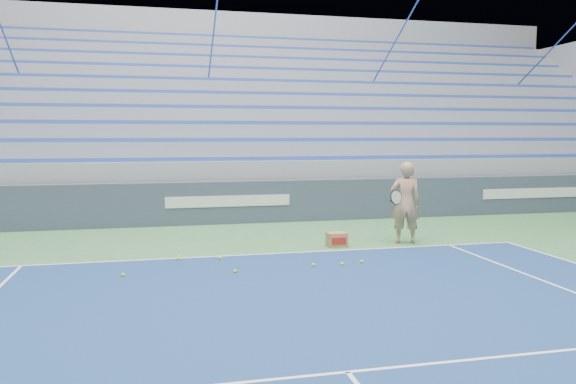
{
  "coord_description": "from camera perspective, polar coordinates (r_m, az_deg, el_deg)",
  "views": [
    {
      "loc": [
        -1.73,
        1.46,
        2.29
      ],
      "look_at": [
        0.79,
        12.38,
        1.15
      ],
      "focal_mm": 35.0,
      "sensor_mm": 36.0,
      "label": 1
    }
  ],
  "objects": [
    {
      "name": "tennis_ball_7",
      "position": [
        9.97,
        5.53,
        -7.31
      ],
      "size": [
        0.07,
        0.07,
        0.07
      ],
      "primitive_type": "sphere",
      "color": "#B5EE30",
      "rests_on": "ground"
    },
    {
      "name": "tennis_ball_5",
      "position": [
        9.46,
        -5.4,
        -8.03
      ],
      "size": [
        0.07,
        0.07,
        0.07
      ],
      "primitive_type": "sphere",
      "color": "#B5EE30",
      "rests_on": "ground"
    },
    {
      "name": "tennis_ball_3",
      "position": [
        9.87,
        2.58,
        -7.42
      ],
      "size": [
        0.07,
        0.07,
        0.07
      ],
      "primitive_type": "sphere",
      "color": "#B5EE30",
      "rests_on": "ground"
    },
    {
      "name": "tennis_ball_4",
      "position": [
        10.47,
        -6.97,
        -6.68
      ],
      "size": [
        0.07,
        0.07,
        0.07
      ],
      "primitive_type": "sphere",
      "color": "#B5EE30",
      "rests_on": "ground"
    },
    {
      "name": "tennis_ball_6",
      "position": [
        10.54,
        -11.1,
        -6.67
      ],
      "size": [
        0.07,
        0.07,
        0.07
      ],
      "primitive_type": "sphere",
      "color": "#B5EE30",
      "rests_on": "ground"
    },
    {
      "name": "sponsor_barrier",
      "position": [
        14.63,
        -6.11,
        -1.05
      ],
      "size": [
        30.0,
        0.32,
        1.1
      ],
      "color": "#3A4558",
      "rests_on": "ground"
    },
    {
      "name": "ball_box",
      "position": [
        11.63,
        4.97,
        -4.84
      ],
      "size": [
        0.4,
        0.32,
        0.29
      ],
      "color": "#9D734B",
      "rests_on": "ground"
    },
    {
      "name": "tennis_ball_2",
      "position": [
        10.19,
        7.52,
        -7.04
      ],
      "size": [
        0.07,
        0.07,
        0.07
      ],
      "primitive_type": "sphere",
      "color": "#B5EE30",
      "rests_on": "ground"
    },
    {
      "name": "tennis_player",
      "position": [
        12.1,
        11.83,
        -1.07
      ],
      "size": [
        0.97,
        0.91,
        1.73
      ],
      "color": "tan",
      "rests_on": "ground"
    },
    {
      "name": "bleachers",
      "position": [
        20.22,
        -8.14,
        5.94
      ],
      "size": [
        31.0,
        9.15,
        7.3
      ],
      "color": "#97999F",
      "rests_on": "ground"
    },
    {
      "name": "tennis_ball_0",
      "position": [
        10.7,
        -10.97,
        -6.47
      ],
      "size": [
        0.07,
        0.07,
        0.07
      ],
      "primitive_type": "sphere",
      "color": "#B5EE30",
      "rests_on": "ground"
    },
    {
      "name": "tennis_ball_1",
      "position": [
        9.55,
        -16.42,
        -8.1
      ],
      "size": [
        0.07,
        0.07,
        0.07
      ],
      "primitive_type": "sphere",
      "color": "#B5EE30",
      "rests_on": "ground"
    }
  ]
}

